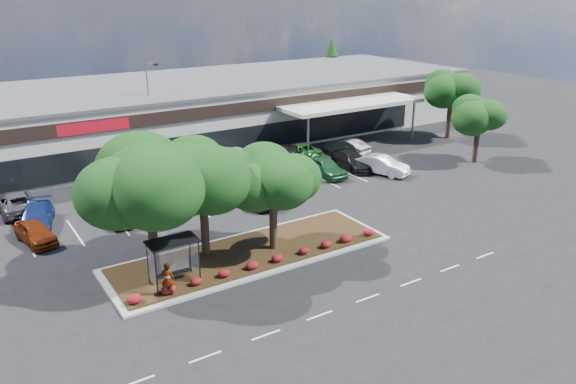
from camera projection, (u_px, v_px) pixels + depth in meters
ground at (313, 272)px, 33.15m from camera, size 160.00×160.00×0.00m
retail_store at (129, 116)px, 58.96m from camera, size 80.40×25.20×6.25m
landscape_island at (251, 253)px, 35.26m from camera, size 18.00×6.00×0.26m
lane_markings at (231, 216)px, 41.33m from camera, size 33.12×20.06×0.01m
shrub_row at (268, 260)px, 33.47m from camera, size 17.00×0.80×0.50m
bus_shelter at (172, 248)px, 30.90m from camera, size 2.75×1.55×2.59m
island_tree_west at (150, 209)px, 31.23m from camera, size 7.20×7.20×7.89m
island_tree_mid at (203, 199)px, 33.65m from camera, size 6.60×6.60×7.32m
island_tree_east at (273, 200)px, 34.63m from camera, size 5.80×5.80×6.50m
tree_east_near at (478, 129)px, 53.12m from camera, size 5.60×5.60×6.51m
tree_east_far at (450, 104)px, 61.80m from camera, size 6.40×6.40×7.62m
conifer_north_east at (331, 69)px, 83.67m from camera, size 3.96×3.96×9.00m
person_waiting at (168, 279)px, 29.88m from camera, size 0.82×0.70×1.90m
light_pole at (151, 117)px, 54.15m from camera, size 1.43×0.50×9.26m
car_0 at (36, 217)px, 39.19m from camera, size 3.41×5.51×1.49m
car_1 at (35, 233)px, 36.80m from camera, size 2.46×4.45×1.43m
car_2 at (122, 214)px, 40.02m from camera, size 2.54×4.21×1.34m
car_3 at (192, 188)px, 44.66m from camera, size 3.60×6.51×1.72m
car_4 at (261, 195)px, 43.57m from camera, size 3.33×5.49×1.42m
car_6 at (325, 167)px, 49.93m from camera, size 2.03×4.94×1.67m
car_7 at (382, 165)px, 50.50m from camera, size 3.41×5.26×1.64m
car_8 at (352, 161)px, 52.01m from camera, size 2.74×5.49×1.53m
car_9 at (15, 202)px, 41.95m from camera, size 2.87×5.65×1.53m
car_10 at (103, 191)px, 44.38m from camera, size 3.28×5.36×1.45m
car_11 at (129, 188)px, 44.64m from camera, size 2.58×5.44×1.72m
car_12 at (178, 169)px, 49.80m from camera, size 2.77×5.13×1.41m
car_13 at (244, 164)px, 51.11m from camera, size 2.26×5.36×1.54m
car_14 at (232, 155)px, 53.80m from camera, size 3.82×5.89×1.51m
car_15 at (281, 151)px, 54.94m from camera, size 3.25×5.20×1.65m
car_16 at (298, 150)px, 55.60m from camera, size 2.97×5.46×1.45m
car_17 at (347, 147)px, 56.41m from camera, size 2.57×5.09×1.60m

